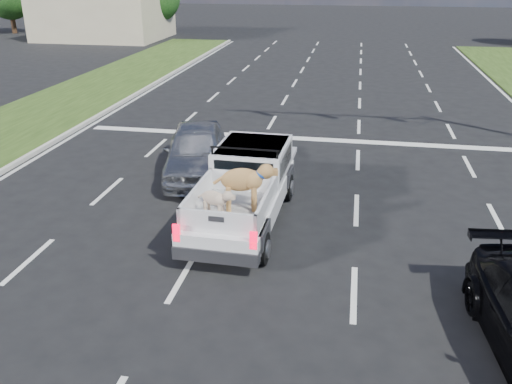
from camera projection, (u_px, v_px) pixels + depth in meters
ground at (266, 285)px, 10.91m from camera, size 160.00×160.00×0.00m
road_markings at (301, 171)px, 16.85m from camera, size 17.75×60.00×0.01m
curb_left at (25, 158)px, 17.83m from camera, size 0.15×60.00×0.14m
building_left at (104, 12)px, 46.00m from camera, size 10.00×8.00×4.40m
pickup_truck at (245, 187)px, 13.31m from camera, size 2.02×5.12×1.90m
silver_sedan at (196, 150)px, 16.35m from camera, size 2.80×4.81×1.54m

